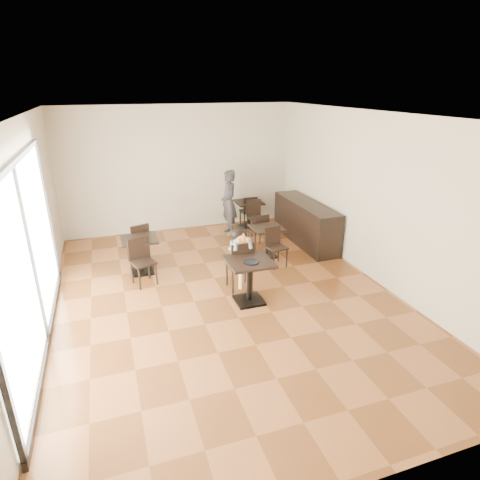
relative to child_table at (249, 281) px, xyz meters
name	(u,v)px	position (x,y,z in m)	size (l,w,h in m)	color
floor	(225,296)	(-0.35, 0.31, -0.40)	(6.00, 8.00, 0.01)	brown
ceiling	(223,115)	(-0.35, 0.31, 2.80)	(6.00, 8.00, 0.01)	silver
wall_back	(180,169)	(-0.35, 4.31, 1.20)	(6.00, 0.01, 3.20)	beige
wall_front	(365,353)	(-0.35, -3.69, 1.20)	(6.00, 0.01, 3.20)	beige
wall_left	(29,233)	(-3.35, 0.31, 1.20)	(0.01, 8.00, 3.20)	beige
wall_right	(374,198)	(2.65, 0.31, 1.20)	(0.01, 8.00, 3.20)	beige
storefront_window	(29,258)	(-3.32, -0.19, 1.00)	(0.04, 4.50, 2.60)	white
child_table	(249,281)	(0.00, 0.00, 0.00)	(0.77, 0.77, 0.81)	black
child_chair	(239,265)	(0.00, 0.55, 0.08)	(0.44, 0.44, 0.97)	black
child	(239,258)	(0.00, 0.55, 0.21)	(0.44, 0.61, 1.22)	slate
plate	(251,262)	(0.00, -0.10, 0.41)	(0.27, 0.27, 0.02)	black
pizza_slice	(243,240)	(0.00, 0.36, 0.66)	(0.28, 0.22, 0.07)	tan
adult_patron	(229,203)	(0.71, 3.47, 0.43)	(0.61, 0.40, 1.67)	#37373D
cafe_table_mid	(267,242)	(1.07, 1.79, -0.05)	(0.66, 0.66, 0.70)	black
cafe_table_left	(141,255)	(-1.69, 1.85, -0.03)	(0.71, 0.71, 0.75)	black
cafe_table_back	(249,214)	(1.36, 3.77, -0.04)	(0.69, 0.69, 0.73)	black
chair_mid_a	(258,231)	(1.07, 2.34, 0.02)	(0.38, 0.38, 0.84)	black
chair_mid_b	(277,248)	(1.07, 1.24, 0.02)	(0.38, 0.38, 0.84)	black
chair_left_a	(138,243)	(-1.69, 2.40, 0.05)	(0.41, 0.41, 0.91)	black
chair_left_b	(143,263)	(-1.69, 1.30, 0.05)	(0.41, 0.41, 0.91)	black
chair_back_a	(248,211)	(1.36, 3.81, 0.03)	(0.39, 0.39, 0.87)	black
chair_back_b	(256,218)	(1.36, 3.22, 0.03)	(0.39, 0.39, 0.87)	black
service_counter	(305,223)	(2.30, 2.31, 0.10)	(0.60, 2.40, 1.00)	black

